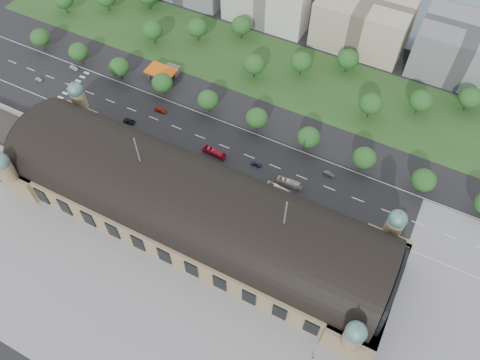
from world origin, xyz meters
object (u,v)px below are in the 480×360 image
at_px(bus_mid, 289,183).
at_px(pedestrian_0, 313,359).
at_px(parked_car_6, 148,146).
at_px(parked_car_3, 125,132).
at_px(traffic_car_4, 256,164).
at_px(petrol_station, 167,70).
at_px(parked_car_2, 123,139).
at_px(traffic_car_0, 39,79).
at_px(bus_west, 214,153).
at_px(traffic_car_2, 129,121).
at_px(traffic_car_3, 161,110).
at_px(parked_car_4, 142,139).
at_px(bus_east, 279,190).
at_px(parked_car_5, 118,137).
at_px(parked_car_1, 128,137).
at_px(traffic_car_5, 329,174).
at_px(parked_car_0, 66,115).
at_px(traffic_car_1, 74,68).

distance_m(bus_mid, pedestrian_0, 68.07).
relative_size(parked_car_6, pedestrian_0, 2.85).
bearing_deg(parked_car_3, traffic_car_4, 59.75).
height_order(petrol_station, bus_mid, petrol_station).
bearing_deg(parked_car_2, parked_car_6, 59.37).
xyz_separation_m(petrol_station, bus_mid, (78.98, -33.28, -1.48)).
relative_size(traffic_car_0, parked_car_3, 0.89).
bearing_deg(parked_car_3, bus_mid, 55.39).
bearing_deg(bus_west, traffic_car_0, 93.02).
xyz_separation_m(traffic_car_2, traffic_car_3, (9.10, 12.18, 0.06)).
bearing_deg(traffic_car_2, traffic_car_0, -97.29).
bearing_deg(bus_mid, parked_car_4, 91.82).
distance_m(traffic_car_4, bus_east, 16.10).
bearing_deg(parked_car_5, bus_east, 61.18).
distance_m(traffic_car_0, bus_east, 129.71).
height_order(traffic_car_3, traffic_car_4, traffic_car_3).
bearing_deg(traffic_car_2, bus_east, 82.57).
bearing_deg(bus_mid, parked_car_1, 92.76).
xyz_separation_m(parked_car_3, bus_east, (72.92, 2.00, 0.74)).
distance_m(petrol_station, traffic_car_4, 69.51).
bearing_deg(parked_car_6, parked_car_5, -118.48).
bearing_deg(traffic_car_3, traffic_car_2, 138.75).
height_order(parked_car_3, bus_east, bus_east).
height_order(traffic_car_4, parked_car_1, traffic_car_4).
xyz_separation_m(traffic_car_2, pedestrian_0, (111.39, -58.04, 0.21)).
bearing_deg(parked_car_6, traffic_car_2, -152.73).
bearing_deg(bus_west, traffic_car_2, 95.39).
xyz_separation_m(traffic_car_5, parked_car_2, (-85.90, -23.07, -0.13)).
bearing_deg(petrol_station, traffic_car_3, -64.39).
height_order(parked_car_5, bus_east, bus_east).
height_order(parked_car_2, bus_mid, bus_mid).
xyz_separation_m(parked_car_1, pedestrian_0, (106.24, -50.19, 0.24)).
distance_m(traffic_car_4, traffic_car_5, 30.15).
bearing_deg(parked_car_0, parked_car_6, 66.03).
relative_size(traffic_car_1, pedestrian_0, 2.45).
xyz_separation_m(traffic_car_3, pedestrian_0, (102.29, -70.22, 0.15)).
bearing_deg(parked_car_0, bus_east, 67.35).
distance_m(petrol_station, parked_car_0, 51.45).
distance_m(parked_car_2, parked_car_5, 2.88).
height_order(traffic_car_0, parked_car_5, traffic_car_0).
bearing_deg(parked_car_1, parked_car_4, 84.65).
xyz_separation_m(traffic_car_5, bus_mid, (-12.33, -12.07, 0.69)).
xyz_separation_m(parked_car_2, parked_car_5, (-2.88, 0.00, 0.04)).
bearing_deg(pedestrian_0, parked_car_2, 161.25).
height_order(traffic_car_4, bus_west, bus_west).
distance_m(traffic_car_1, parked_car_3, 52.27).
bearing_deg(traffic_car_1, parked_car_5, -112.65).
height_order(parked_car_2, parked_car_4, parked_car_4).
distance_m(traffic_car_2, parked_car_6, 17.88).
bearing_deg(bus_west, traffic_car_4, -76.38).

